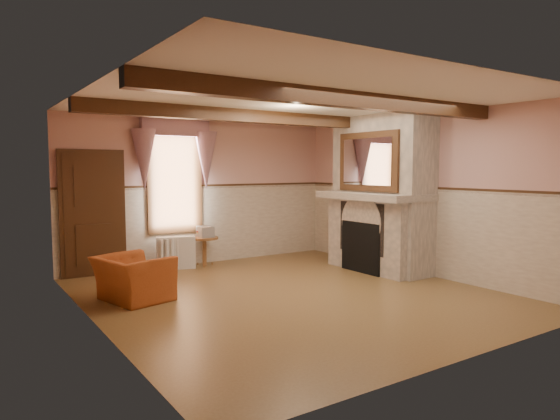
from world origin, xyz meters
TOP-DOWN VIEW (x-y plane):
  - floor at (0.00, 0.00)m, footprint 5.50×6.00m
  - ceiling at (0.00, 0.00)m, footprint 5.50×6.00m
  - wall_back at (0.00, 3.00)m, footprint 5.50×0.02m
  - wall_front at (0.00, -3.00)m, footprint 5.50×0.02m
  - wall_left at (-2.75, 0.00)m, footprint 0.02×6.00m
  - wall_right at (2.75, 0.00)m, footprint 0.02×6.00m
  - wainscot at (0.00, 0.00)m, footprint 5.50×6.00m
  - chair_rail at (0.00, 0.00)m, footprint 5.50×6.00m
  - firebox at (2.00, 0.60)m, footprint 0.20×0.95m
  - armchair at (-2.04, 0.95)m, footprint 1.06×1.15m
  - side_table at (-0.13, 2.70)m, footprint 0.69×0.69m
  - book_stack at (-0.10, 2.71)m, footprint 0.29×0.34m
  - radiator at (-0.71, 2.70)m, footprint 0.72×0.37m
  - bowl at (2.24, 0.59)m, footprint 0.34×0.34m
  - mantel_clock at (2.24, 1.33)m, footprint 0.14×0.24m
  - oil_lamp at (2.24, 0.81)m, footprint 0.11×0.11m
  - candle_red at (2.24, -0.06)m, footprint 0.06×0.06m
  - jar_yellow at (2.24, 0.25)m, footprint 0.06×0.06m
  - fireplace at (2.42, 0.60)m, footprint 0.85×2.00m
  - mantel at (2.24, 0.60)m, footprint 1.05×2.05m
  - overmantel_mirror at (2.06, 0.60)m, footprint 0.06×1.44m
  - door at (-2.10, 2.94)m, footprint 1.10×0.10m
  - window at (-0.60, 2.97)m, footprint 1.06×0.08m
  - window_drapes at (-0.60, 2.88)m, footprint 1.30×0.14m
  - ceiling_beam_front at (0.00, -1.20)m, footprint 5.50×0.18m
  - ceiling_beam_back at (0.00, 1.20)m, footprint 5.50×0.18m

SIDE VIEW (x-z plane):
  - floor at x=0.00m, z-range -0.01..0.01m
  - side_table at x=-0.13m, z-range 0.00..0.55m
  - radiator at x=-0.71m, z-range 0.00..0.60m
  - armchair at x=-2.04m, z-range 0.00..0.63m
  - firebox at x=2.00m, z-range 0.00..0.90m
  - book_stack at x=-0.10m, z-range 0.55..0.75m
  - wainscot at x=0.00m, z-range 0.00..1.50m
  - door at x=-2.10m, z-range 0.00..2.10m
  - mantel at x=2.24m, z-range 1.30..1.42m
  - wall_back at x=0.00m, z-range 0.00..2.80m
  - wall_front at x=0.00m, z-range 0.00..2.80m
  - wall_left at x=-2.75m, z-range 0.00..2.80m
  - wall_right at x=2.75m, z-range 0.00..2.80m
  - fireplace at x=2.42m, z-range 0.00..2.80m
  - bowl at x=2.24m, z-range 1.42..1.50m
  - jar_yellow at x=2.24m, z-range 1.42..1.54m
  - chair_rail at x=0.00m, z-range 1.46..1.54m
  - candle_red at x=2.24m, z-range 1.42..1.58m
  - mantel_clock at x=2.24m, z-range 1.42..1.62m
  - oil_lamp at x=2.24m, z-range 1.42..1.70m
  - window at x=-0.60m, z-range 0.64..2.66m
  - overmantel_mirror at x=2.06m, z-range 1.45..2.49m
  - window_drapes at x=-0.60m, z-range 1.55..2.95m
  - ceiling_beam_front at x=0.00m, z-range 2.60..2.80m
  - ceiling_beam_back at x=0.00m, z-range 2.60..2.80m
  - ceiling at x=0.00m, z-range 2.79..2.80m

